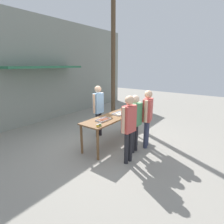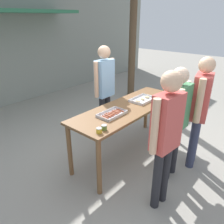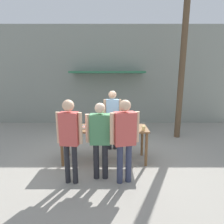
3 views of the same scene
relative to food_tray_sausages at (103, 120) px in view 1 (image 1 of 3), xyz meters
The scene contains 13 objects.
ground_plane 1.04m from the food_tray_sausages, ahead, with size 24.00×24.00×0.00m, color gray.
building_facade_back 4.24m from the food_tray_sausages, 83.47° to the left, with size 12.00×1.11×4.50m.
serving_table 0.48m from the food_tray_sausages, ahead, with size 2.23×0.74×0.91m.
food_tray_sausages is the anchor object (origin of this frame).
food_tray_buns 0.83m from the food_tray_sausages, ahead, with size 0.45×0.30×0.05m.
condiment_jar_mustard 0.57m from the food_tray_sausages, 155.61° to the right, with size 0.08×0.08×0.07m.
condiment_jar_ketchup 0.48m from the food_tray_sausages, 151.34° to the right, with size 0.08×0.08×0.07m.
beer_cup 1.45m from the food_tray_sausages, ahead, with size 0.08×0.08×0.11m.
person_server_behind_table 1.03m from the food_tray_sausages, 48.80° to the left, with size 0.53×0.24×1.81m.
person_customer_holding_hotdog 1.03m from the food_tray_sausages, 101.43° to the right, with size 0.53×0.24×1.78m.
person_customer_with_cup 1.34m from the food_tray_sausages, 46.77° to the right, with size 0.60×0.33×1.77m.
person_customer_waiting_in_line 0.92m from the food_tray_sausages, 63.69° to the right, with size 0.62×0.24×1.69m.
utility_pole 4.26m from the food_tray_sausages, 31.51° to the left, with size 1.10×0.21×6.15m.
Camera 1 is at (-4.23, -3.13, 2.50)m, focal length 28.00 mm.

